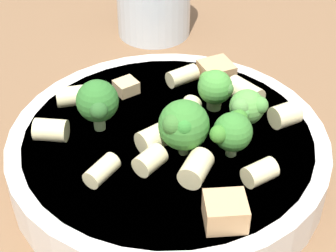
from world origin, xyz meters
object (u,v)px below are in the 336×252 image
(broccoli_floret_2, at_px, (183,125))
(chicken_chunk_2, at_px, (216,71))
(broccoli_floret_4, at_px, (215,87))
(rigatoni_10, at_px, (74,96))
(rigatoni_8, at_px, (183,76))
(rigatoni_3, at_px, (258,174))
(rigatoni_7, at_px, (245,92))
(rigatoni_4, at_px, (183,111))
(rigatoni_6, at_px, (102,170))
(broccoli_floret_3, at_px, (98,102))
(rigatoni_0, at_px, (196,168))
(chicken_chunk_0, at_px, (225,212))
(chicken_chunk_1, at_px, (126,87))
(rigatoni_1, at_px, (151,137))
(pasta_bowl, at_px, (168,151))
(rigatoni_5, at_px, (285,115))
(broccoli_floret_1, at_px, (247,107))
(broccoli_floret_0, at_px, (232,131))
(rigatoni_2, at_px, (51,130))
(rigatoni_9, at_px, (150,160))

(broccoli_floret_2, xyz_separation_m, chicken_chunk_2, (0.03, -0.09, -0.02))
(broccoli_floret_4, height_order, rigatoni_10, broccoli_floret_4)
(broccoli_floret_4, bearing_deg, rigatoni_8, -18.02)
(rigatoni_3, height_order, chicken_chunk_2, same)
(rigatoni_3, bearing_deg, rigatoni_7, -53.17)
(rigatoni_4, height_order, rigatoni_6, rigatoni_4)
(broccoli_floret_2, bearing_deg, broccoli_floret_3, 12.87)
(rigatoni_0, relative_size, chicken_chunk_0, 0.95)
(rigatoni_10, relative_size, chicken_chunk_1, 1.57)
(broccoli_floret_4, xyz_separation_m, rigatoni_1, (0.01, 0.07, -0.01))
(pasta_bowl, distance_m, broccoli_floret_3, 0.07)
(broccoli_floret_2, height_order, rigatoni_3, broccoli_floret_2)
(rigatoni_5, xyz_separation_m, chicken_chunk_0, (-0.02, 0.11, 0.00))
(broccoli_floret_1, xyz_separation_m, rigatoni_1, (0.04, 0.06, -0.01))
(rigatoni_0, xyz_separation_m, rigatoni_3, (-0.04, -0.02, -0.00))
(broccoli_floret_2, bearing_deg, rigatoni_7, -90.98)
(broccoli_floret_0, height_order, chicken_chunk_2, broccoli_floret_0)
(rigatoni_4, height_order, chicken_chunk_0, chicken_chunk_0)
(chicken_chunk_0, xyz_separation_m, chicken_chunk_2, (0.09, -0.13, -0.00))
(rigatoni_0, bearing_deg, rigatoni_5, -102.00)
(broccoli_floret_1, xyz_separation_m, rigatoni_8, (0.07, -0.02, -0.01))
(rigatoni_2, relative_size, chicken_chunk_0, 0.91)
(broccoli_floret_0, relative_size, rigatoni_4, 1.24)
(rigatoni_6, distance_m, rigatoni_10, 0.09)
(rigatoni_1, bearing_deg, rigatoni_10, -2.32)
(rigatoni_1, distance_m, rigatoni_8, 0.09)
(rigatoni_2, xyz_separation_m, chicken_chunk_1, (-0.00, -0.08, -0.00))
(rigatoni_5, relative_size, rigatoni_10, 0.75)
(broccoli_floret_3, relative_size, chicken_chunk_1, 2.38)
(broccoli_floret_4, bearing_deg, rigatoni_1, 81.85)
(rigatoni_1, relative_size, rigatoni_5, 1.10)
(broccoli_floret_1, height_order, chicken_chunk_1, broccoli_floret_1)
(rigatoni_0, height_order, rigatoni_6, rigatoni_0)
(broccoli_floret_4, distance_m, chicken_chunk_2, 0.04)
(rigatoni_8, distance_m, chicken_chunk_1, 0.05)
(rigatoni_5, bearing_deg, rigatoni_0, 78.00)
(rigatoni_0, xyz_separation_m, rigatoni_4, (0.05, -0.05, -0.00))
(broccoli_floret_4, bearing_deg, rigatoni_4, 69.92)
(rigatoni_6, height_order, chicken_chunk_0, chicken_chunk_0)
(rigatoni_5, height_order, chicken_chunk_2, rigatoni_5)
(rigatoni_4, relative_size, rigatoni_6, 1.09)
(pasta_bowl, bearing_deg, rigatoni_10, 8.84)
(rigatoni_8, xyz_separation_m, rigatoni_9, (-0.05, 0.10, 0.00))
(rigatoni_0, height_order, rigatoni_4, rigatoni_0)
(rigatoni_10, bearing_deg, rigatoni_3, -176.16)
(rigatoni_5, relative_size, chicken_chunk_2, 0.79)
(rigatoni_4, height_order, chicken_chunk_2, same)
(rigatoni_7, distance_m, rigatoni_8, 0.06)
(rigatoni_4, xyz_separation_m, chicken_chunk_0, (-0.08, 0.07, 0.00))
(pasta_bowl, distance_m, rigatoni_8, 0.08)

